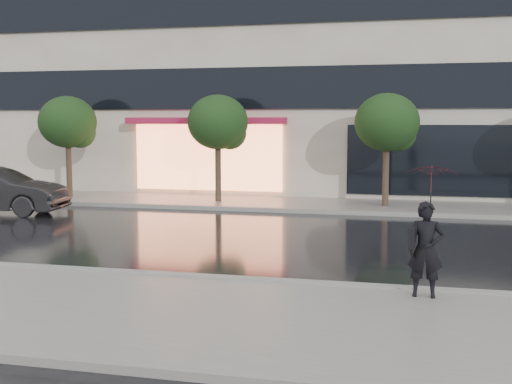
% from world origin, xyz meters
% --- Properties ---
extents(ground, '(120.00, 120.00, 0.00)m').
position_xyz_m(ground, '(0.00, 0.00, 0.00)').
color(ground, black).
rests_on(ground, ground).
extents(sidewalk_near, '(60.00, 4.50, 0.12)m').
position_xyz_m(sidewalk_near, '(0.00, -3.25, 0.06)').
color(sidewalk_near, slate).
rests_on(sidewalk_near, ground).
extents(sidewalk_far, '(60.00, 3.50, 0.12)m').
position_xyz_m(sidewalk_far, '(0.00, 10.25, 0.06)').
color(sidewalk_far, slate).
rests_on(sidewalk_far, ground).
extents(curb_near, '(60.00, 0.25, 0.14)m').
position_xyz_m(curb_near, '(0.00, -1.00, 0.07)').
color(curb_near, gray).
rests_on(curb_near, ground).
extents(curb_far, '(60.00, 0.25, 0.14)m').
position_xyz_m(curb_far, '(0.00, 8.50, 0.07)').
color(curb_far, gray).
rests_on(curb_far, ground).
extents(tree_far_west, '(2.20, 2.20, 3.99)m').
position_xyz_m(tree_far_west, '(-8.94, 10.03, 2.92)').
color(tree_far_west, '#33261C').
rests_on(tree_far_west, ground).
extents(tree_mid_west, '(2.20, 2.20, 3.99)m').
position_xyz_m(tree_mid_west, '(-2.94, 10.03, 2.92)').
color(tree_mid_west, '#33261C').
rests_on(tree_mid_west, ground).
extents(tree_mid_east, '(2.20, 2.20, 3.99)m').
position_xyz_m(tree_mid_east, '(3.06, 10.03, 2.92)').
color(tree_mid_east, '#33261C').
rests_on(tree_mid_east, ground).
extents(pedestrian_with_umbrella, '(0.88, 0.90, 2.22)m').
position_xyz_m(pedestrian_with_umbrella, '(4.07, -1.50, 1.55)').
color(pedestrian_with_umbrella, black).
rests_on(pedestrian_with_umbrella, sidewalk_near).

